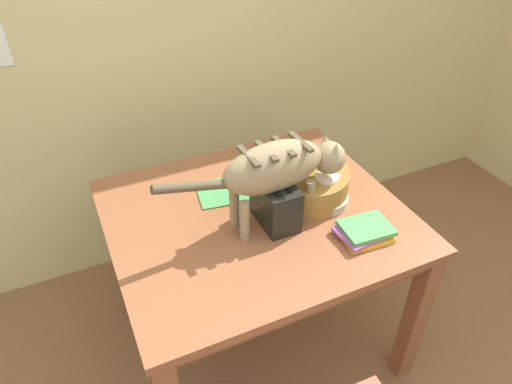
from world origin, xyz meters
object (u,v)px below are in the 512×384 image
at_px(magazine, 234,190).
at_px(book_stack, 365,232).
at_px(dining_table, 256,231).
at_px(coffee_mug, 327,185).
at_px(toaster, 276,203).
at_px(saucer_bowl, 325,199).
at_px(wicker_basket, 308,184).
at_px(cat, 281,168).

relative_size(magazine, book_stack, 1.50).
distance_m(dining_table, book_stack, 0.43).
height_order(coffee_mug, toaster, toaster).
xyz_separation_m(saucer_bowl, toaster, (-0.23, -0.02, 0.07)).
bearing_deg(wicker_basket, book_stack, -77.34).
height_order(magazine, wicker_basket, wicker_basket).
height_order(saucer_bowl, toaster, toaster).
bearing_deg(coffee_mug, saucer_bowl, -180.00).
relative_size(dining_table, cat, 1.52).
xyz_separation_m(dining_table, magazine, (-0.02, 0.17, 0.09)).
bearing_deg(dining_table, toaster, -58.69).
xyz_separation_m(cat, magazine, (-0.08, 0.23, -0.23)).
bearing_deg(wicker_basket, saucer_bowl, -58.65).
relative_size(dining_table, coffee_mug, 8.08).
bearing_deg(magazine, cat, -61.79).
height_order(saucer_bowl, wicker_basket, wicker_basket).
relative_size(cat, wicker_basket, 2.28).
xyz_separation_m(saucer_bowl, coffee_mug, (0.00, 0.00, 0.06)).
xyz_separation_m(magazine, wicker_basket, (0.25, -0.16, 0.06)).
distance_m(cat, book_stack, 0.38).
bearing_deg(toaster, cat, 24.06).
relative_size(book_stack, wicker_basket, 0.62).
relative_size(dining_table, magazine, 3.71).
distance_m(dining_table, wicker_basket, 0.28).
height_order(dining_table, coffee_mug, coffee_mug).
bearing_deg(wicker_basket, cat, -154.84).
distance_m(cat, coffee_mug, 0.26).
bearing_deg(coffee_mug, toaster, -175.15).
distance_m(book_stack, wicker_basket, 0.31).
height_order(saucer_bowl, book_stack, book_stack).
relative_size(saucer_bowl, magazine, 0.62).
relative_size(cat, coffee_mug, 5.33).
bearing_deg(coffee_mug, cat, -177.17).
relative_size(saucer_bowl, wicker_basket, 0.58).
bearing_deg(saucer_bowl, toaster, -175.08).
relative_size(book_stack, toaster, 0.99).
xyz_separation_m(magazine, book_stack, (0.32, -0.45, 0.02)).
bearing_deg(cat, toaster, -68.81).
bearing_deg(dining_table, coffee_mug, -11.10).
xyz_separation_m(cat, saucer_bowl, (0.21, 0.01, -0.21)).
xyz_separation_m(cat, book_stack, (0.23, -0.22, -0.20)).
xyz_separation_m(wicker_basket, toaster, (-0.19, -0.09, 0.02)).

